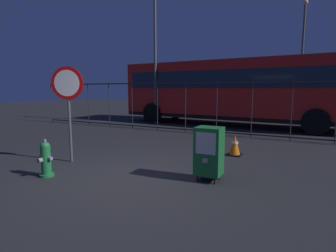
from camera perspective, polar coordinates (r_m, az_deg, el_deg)
ground_plane at (r=5.36m, az=-8.94°, el=-10.94°), size 60.00×60.00×0.00m
fire_hydrant at (r=5.86m, az=-24.42°, el=-6.36°), size 0.33×0.32×0.75m
newspaper_box_primary at (r=5.10m, az=8.65°, el=-5.25°), size 0.48×0.42×1.02m
stop_sign at (r=6.67m, az=-20.40°, el=6.34°), size 0.71×0.31×2.23m
traffic_cone at (r=7.25m, az=13.93°, el=-4.01°), size 0.36×0.36×0.53m
fence_barrier at (r=10.33m, az=10.27°, el=3.83°), size 18.03×0.04×2.00m
bus_near at (r=13.27m, az=13.18°, el=7.59°), size 10.64×3.31×3.00m
street_light_near_left at (r=13.77m, az=-2.74°, el=17.05°), size 0.32×0.32×6.74m
street_light_near_right at (r=19.89m, az=26.54°, el=14.17°), size 0.32×0.32×7.25m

